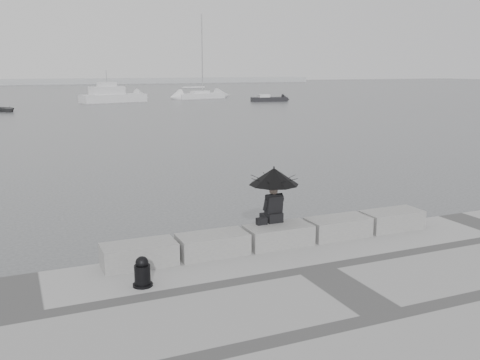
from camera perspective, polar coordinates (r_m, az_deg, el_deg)
name	(u,v)px	position (r m, az deg, el deg)	size (l,w,h in m)	color
ground	(270,259)	(13.63, 3.19, -8.40)	(360.00, 360.00, 0.00)	#444649
stone_block_far_left	(139,255)	(11.90, -10.71, -7.83)	(1.60, 0.80, 0.50)	slate
stone_block_left	(213,245)	(12.35, -2.95, -6.89)	(1.60, 0.80, 0.50)	slate
stone_block_centre	(278,236)	(13.01, 4.12, -5.93)	(1.60, 0.80, 0.50)	slate
stone_block_right	(338,227)	(13.85, 10.40, -4.99)	(1.60, 0.80, 0.50)	slate
stone_block_far_right	(392,220)	(14.83, 15.89, -4.12)	(1.60, 0.80, 0.50)	slate
seated_person	(274,182)	(13.00, 3.64, -0.18)	(1.23, 1.23, 1.39)	black
bag	(262,221)	(12.98, 2.32, -4.42)	(0.26, 0.15, 0.16)	black
mooring_bollard	(142,274)	(10.81, -10.37, -9.82)	(0.39, 0.39, 0.62)	black
sailboat_right	(200,95)	(85.14, -4.29, 9.02)	(8.07, 3.82, 12.90)	silver
motor_cruiser	(113,96)	(77.65, -13.35, 8.73)	(9.49, 4.88, 4.50)	silver
small_motorboat	(269,99)	(77.66, 3.12, 8.61)	(5.32, 2.45, 1.10)	black
dinghy	(6,109)	(64.63, -23.71, 6.96)	(3.47, 1.47, 0.59)	slate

